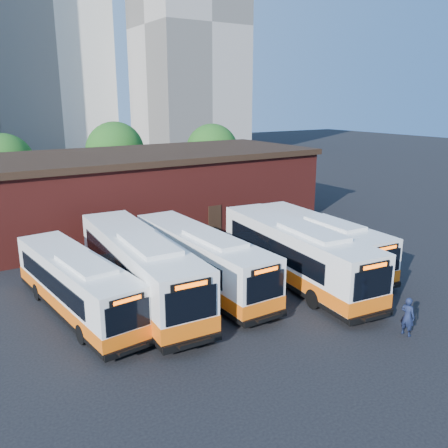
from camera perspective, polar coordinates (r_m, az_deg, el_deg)
ground at (r=26.83m, az=9.14°, el=-9.16°), size 220.00×220.00×0.00m
bus_farwest at (r=25.69m, az=-17.26°, el=-7.25°), size 3.63×11.97×3.22m
bus_west at (r=26.58m, az=-10.12°, el=-5.43°), size 3.64×14.06×3.79m
bus_midwest at (r=27.93m, az=-2.78°, el=-4.51°), size 2.82×12.84×3.48m
bus_mideast at (r=28.93m, az=8.56°, el=-3.77°), size 4.18×13.74×3.69m
bus_east at (r=32.24m, az=11.28°, el=-2.25°), size 3.31×12.32×3.32m
transit_worker at (r=24.21m, az=21.21°, el=-10.33°), size 0.54×0.74×1.89m
depot_building at (r=42.26m, az=-8.89°, el=4.36°), size 28.60×12.60×6.40m
tree_west at (r=50.95m, az=-25.00°, el=6.51°), size 6.00×6.00×7.65m
tree_mid at (r=55.64m, az=-12.95°, el=8.56°), size 6.56×6.56×8.36m
tree_east at (r=57.64m, az=-1.45°, el=8.89°), size 6.24×6.24×7.96m
tower_right at (r=98.83m, az=-4.36°, el=22.70°), size 18.00×18.00×49.20m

